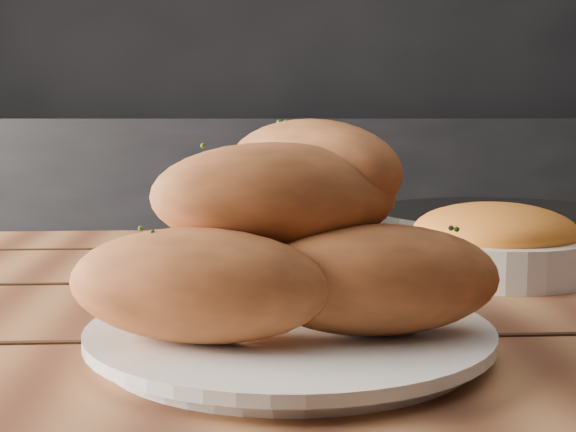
{
  "coord_description": "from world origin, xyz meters",
  "views": [
    {
      "loc": [
        -0.36,
        -0.75,
        0.91
      ],
      "look_at": [
        -0.33,
        -0.2,
        0.84
      ],
      "focal_mm": 50.0,
      "sensor_mm": 36.0,
      "label": 1
    }
  ],
  "objects_px": {
    "plate": "(290,337)",
    "skillet": "(502,228)",
    "table": "(333,410)",
    "bread_rolls": "(287,238)",
    "bowl": "(494,243)"
  },
  "relations": [
    {
      "from": "plate",
      "to": "skillet",
      "type": "relative_size",
      "value": 0.62
    },
    {
      "from": "plate",
      "to": "skillet",
      "type": "xyz_separation_m",
      "value": [
        0.28,
        0.42,
        0.01
      ]
    },
    {
      "from": "bread_rolls",
      "to": "bowl",
      "type": "distance_m",
      "value": 0.33
    },
    {
      "from": "bowl",
      "to": "skillet",
      "type": "bearing_deg",
      "value": 69.21
    },
    {
      "from": "plate",
      "to": "skillet",
      "type": "height_order",
      "value": "skillet"
    },
    {
      "from": "table",
      "to": "skillet",
      "type": "height_order",
      "value": "skillet"
    },
    {
      "from": "skillet",
      "to": "bowl",
      "type": "distance_m",
      "value": 0.18
    },
    {
      "from": "table",
      "to": "plate",
      "type": "relative_size",
      "value": 5.83
    },
    {
      "from": "bread_rolls",
      "to": "table",
      "type": "bearing_deg",
      "value": 69.16
    },
    {
      "from": "plate",
      "to": "table",
      "type": "bearing_deg",
      "value": 70.34
    },
    {
      "from": "skillet",
      "to": "bowl",
      "type": "bearing_deg",
      "value": -110.79
    },
    {
      "from": "table",
      "to": "bowl",
      "type": "xyz_separation_m",
      "value": [
        0.17,
        0.12,
        0.12
      ]
    },
    {
      "from": "bread_rolls",
      "to": "skillet",
      "type": "distance_m",
      "value": 0.5
    },
    {
      "from": "skillet",
      "to": "bowl",
      "type": "height_order",
      "value": "bowl"
    },
    {
      "from": "plate",
      "to": "bread_rolls",
      "type": "distance_m",
      "value": 0.07
    }
  ]
}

